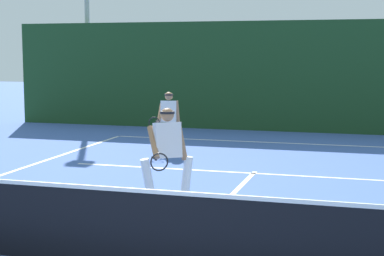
% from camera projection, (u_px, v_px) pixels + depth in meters
% --- Properties ---
extents(court_line_baseline_far, '(10.17, 0.10, 0.01)m').
position_uv_depth(court_line_baseline_far, '(283.00, 143.00, 17.66)').
color(court_line_baseline_far, white).
rests_on(court_line_baseline_far, ground_plane).
extents(court_line_service, '(8.29, 0.10, 0.01)m').
position_uv_depth(court_line_service, '(253.00, 173.00, 13.28)').
color(court_line_service, white).
rests_on(court_line_service, ground_plane).
extents(court_line_centre, '(0.10, 6.40, 0.01)m').
position_uv_depth(court_line_centre, '(220.00, 207.00, 10.42)').
color(court_line_centre, white).
rests_on(court_line_centre, ground_plane).
extents(tennis_net, '(11.15, 0.09, 1.10)m').
position_uv_depth(tennis_net, '(156.00, 230.00, 7.31)').
color(tennis_net, '#1E4723').
rests_on(tennis_net, ground_plane).
extents(player_near, '(0.84, 1.05, 1.68)m').
position_uv_depth(player_near, '(167.00, 153.00, 10.30)').
color(player_near, silver).
rests_on(player_near, ground_plane).
extents(player_far, '(0.76, 0.89, 1.57)m').
position_uv_depth(player_far, '(169.00, 119.00, 16.03)').
color(player_far, black).
rests_on(player_far, ground_plane).
extents(tennis_ball, '(0.07, 0.07, 0.07)m').
position_uv_depth(tennis_ball, '(119.00, 230.00, 8.95)').
color(tennis_ball, '#D1E033').
rests_on(tennis_ball, ground_plane).
extents(back_fence_windscreen, '(19.82, 0.12, 3.59)m').
position_uv_depth(back_fence_windscreen, '(296.00, 77.00, 19.92)').
color(back_fence_windscreen, '#1C3F1F').
rests_on(back_fence_windscreen, ground_plane).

